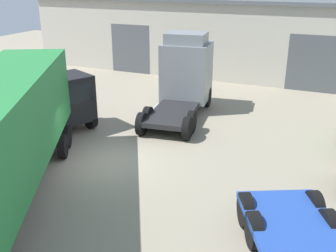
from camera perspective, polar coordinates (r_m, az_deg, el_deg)
The scene contains 4 objects.
ground_plane at distance 16.16m, azimuth -8.75°, elevation -5.22°, with size 60.00×60.00×0.00m, color gray.
warehouse_building at distance 30.81m, azimuth 8.62°, elevation 12.90°, with size 30.27×7.19×5.51m.
tractor_unit_grey at distance 21.39m, azimuth 2.39°, elevation 7.37°, with size 3.31×6.45×4.24m.
flatbed_truck_black at distance 20.39m, azimuth -16.39°, elevation 3.74°, with size 8.27×5.56×2.71m.
Camera 1 is at (7.97, -12.10, 7.15)m, focal length 42.00 mm.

